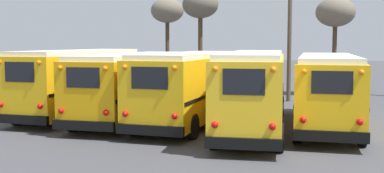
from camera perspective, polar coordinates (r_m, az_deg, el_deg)
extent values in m
plane|color=#424247|center=(21.87, -0.05, -4.27)|extent=(160.00, 160.00, 0.00)
cube|color=yellow|center=(24.43, -13.14, 0.59)|extent=(2.97, 9.45, 2.70)
cube|color=white|center=(24.36, -13.21, 3.99)|extent=(2.75, 9.07, 0.20)
cube|color=black|center=(20.66, -19.66, -3.69)|extent=(2.54, 0.33, 0.36)
cube|color=black|center=(20.48, -19.78, 1.63)|extent=(1.37, 0.10, 0.81)
sphere|color=red|center=(21.15, -21.74, -2.01)|extent=(0.22, 0.22, 0.22)
sphere|color=red|center=(20.04, -17.58, -2.27)|extent=(0.22, 0.22, 0.22)
sphere|color=orange|center=(19.89, -17.72, 2.71)|extent=(0.18, 0.18, 0.18)
cube|color=black|center=(25.10, -15.60, 0.19)|extent=(0.50, 9.14, 0.14)
cube|color=black|center=(23.84, -10.52, 0.03)|extent=(0.50, 9.14, 0.14)
cylinder|color=black|center=(28.03, -11.68, -1.29)|extent=(0.33, 0.97, 0.96)
cylinder|color=black|center=(27.00, -7.35, -1.47)|extent=(0.33, 0.97, 0.96)
cylinder|color=black|center=(22.42, -19.99, -3.11)|extent=(0.33, 0.97, 0.96)
cylinder|color=black|center=(21.11, -14.94, -3.47)|extent=(0.33, 0.97, 0.96)
cube|color=#E5A00C|center=(23.12, -6.78, 0.25)|extent=(2.47, 10.60, 2.54)
cube|color=white|center=(23.04, -6.82, 3.65)|extent=(2.28, 10.18, 0.20)
cube|color=black|center=(18.42, -12.74, -4.54)|extent=(2.48, 0.21, 0.36)
cube|color=black|center=(18.22, -12.82, 1.03)|extent=(1.34, 0.03, 0.76)
sphere|color=red|center=(18.76, -15.27, -2.81)|extent=(0.22, 0.22, 0.22)
sphere|color=orange|center=(18.60, -15.39, 2.14)|extent=(0.18, 0.18, 0.18)
sphere|color=red|center=(17.93, -10.19, -3.08)|extent=(0.22, 0.22, 0.22)
sphere|color=orange|center=(17.77, -10.27, 2.11)|extent=(0.18, 0.18, 0.18)
cube|color=black|center=(23.60, -9.56, -0.15)|extent=(0.06, 10.38, 0.14)
cube|color=black|center=(22.72, -3.88, -0.29)|extent=(0.06, 10.38, 0.14)
cylinder|color=black|center=(27.35, -5.97, -1.34)|extent=(0.28, 0.99, 0.99)
cylinder|color=black|center=(26.65, -1.38, -1.48)|extent=(0.28, 0.99, 0.99)
cylinder|color=black|center=(20.11, -13.89, -3.84)|extent=(0.28, 0.99, 0.99)
cylinder|color=black|center=(19.15, -7.87, -4.18)|extent=(0.28, 0.99, 0.99)
cube|color=yellow|center=(21.57, -0.11, 0.02)|extent=(3.03, 9.88, 2.62)
cube|color=white|center=(21.49, -0.11, 3.76)|extent=(2.81, 9.48, 0.20)
cube|color=black|center=(17.13, -5.05, -5.18)|extent=(2.56, 0.34, 0.36)
cube|color=black|center=(16.92, -5.07, 1.01)|extent=(1.37, 0.11, 0.79)
sphere|color=red|center=(17.41, -7.94, -3.24)|extent=(0.22, 0.22, 0.22)
sphere|color=orange|center=(17.24, -8.01, 2.28)|extent=(0.18, 0.18, 0.18)
sphere|color=red|center=(16.70, -2.10, -3.55)|extent=(0.22, 0.22, 0.22)
sphere|color=orange|center=(16.53, -2.12, 2.21)|extent=(0.18, 0.18, 0.18)
cube|color=black|center=(22.00, -3.25, -0.40)|extent=(0.55, 9.55, 0.14)
cube|color=black|center=(21.25, 3.14, -0.60)|extent=(0.55, 9.55, 0.14)
cylinder|color=black|center=(25.44, -0.21, -1.82)|extent=(0.33, 0.98, 0.97)
cylinder|color=black|center=(24.84, 4.94, -2.01)|extent=(0.33, 0.98, 0.97)
cylinder|color=black|center=(18.81, -6.80, -4.37)|extent=(0.33, 0.98, 0.97)
cylinder|color=black|center=(17.99, 0.04, -4.77)|extent=(0.33, 0.98, 0.97)
cube|color=yellow|center=(20.06, 7.37, -0.33)|extent=(2.96, 10.78, 2.68)
cube|color=white|center=(19.98, 7.42, 3.79)|extent=(2.75, 10.34, 0.20)
cube|color=black|center=(14.94, 6.07, -6.75)|extent=(2.40, 0.34, 0.36)
cube|color=black|center=(14.68, 6.15, 0.54)|extent=(1.29, 0.11, 0.81)
sphere|color=red|center=(14.91, 2.71, -4.56)|extent=(0.22, 0.22, 0.22)
sphere|color=orange|center=(14.72, 2.74, 2.08)|extent=(0.18, 0.18, 0.18)
sphere|color=red|center=(14.78, 9.50, -4.72)|extent=(0.22, 0.22, 0.22)
sphere|color=orange|center=(14.58, 9.60, 1.98)|extent=(0.18, 0.18, 0.18)
cube|color=black|center=(20.19, 4.00, -0.84)|extent=(0.63, 10.43, 0.14)
cube|color=black|center=(20.05, 10.74, -0.96)|extent=(0.63, 10.43, 0.14)
cylinder|color=black|center=(24.28, 5.33, -2.20)|extent=(0.34, 0.97, 0.96)
cylinder|color=black|center=(24.17, 10.49, -2.29)|extent=(0.34, 0.97, 0.96)
cylinder|color=black|center=(16.37, 2.63, -5.80)|extent=(0.34, 0.97, 0.96)
cylinder|color=black|center=(16.21, 10.33, -5.99)|extent=(0.34, 0.97, 0.96)
cube|color=yellow|center=(21.26, 15.70, -0.31)|extent=(2.40, 9.98, 2.51)
cube|color=white|center=(21.17, 15.79, 3.34)|extent=(2.21, 9.58, 0.20)
cube|color=black|center=(16.43, 16.10, -5.70)|extent=(2.43, 0.20, 0.36)
cube|color=black|center=(16.22, 16.26, 0.45)|extent=(1.31, 0.03, 0.75)
sphere|color=red|center=(16.32, 13.02, -3.88)|extent=(0.22, 0.22, 0.22)
sphere|color=orange|center=(16.15, 13.13, 1.73)|extent=(0.18, 0.18, 0.18)
sphere|color=red|center=(16.39, 19.27, -4.00)|extent=(0.22, 0.22, 0.22)
sphere|color=orange|center=(16.22, 19.44, 1.58)|extent=(0.18, 0.18, 0.18)
cube|color=black|center=(21.27, 12.45, -0.75)|extent=(0.04, 9.77, 0.14)
cube|color=black|center=(21.35, 18.91, -0.89)|extent=(0.04, 9.77, 0.14)
cylinder|color=black|center=(25.03, 12.85, -1.96)|extent=(0.28, 1.06, 1.06)
cylinder|color=black|center=(25.09, 17.93, -2.07)|extent=(0.28, 1.06, 1.06)
cylinder|color=black|center=(17.74, 12.36, -4.88)|extent=(0.28, 1.06, 1.06)
cylinder|color=black|center=(17.82, 19.52, -5.01)|extent=(0.28, 1.06, 1.06)
cylinder|color=brown|center=(30.11, 11.48, 5.82)|extent=(0.26, 0.26, 7.95)
cylinder|color=#473323|center=(34.18, 16.50, 3.10)|extent=(0.30, 0.30, 4.93)
ellipsoid|color=#6B6051|center=(34.22, 16.64, 8.44)|extent=(2.63, 2.63, 1.97)
cylinder|color=#473323|center=(34.68, 0.99, 3.89)|extent=(0.32, 0.32, 5.60)
ellipsoid|color=#5B5447|center=(34.77, 1.00, 9.68)|extent=(2.58, 2.58, 1.93)
cylinder|color=#473323|center=(38.70, -2.92, 3.91)|extent=(0.32, 0.32, 5.43)
ellipsoid|color=#6B6051|center=(38.77, -2.95, 9.00)|extent=(2.63, 2.63, 1.97)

